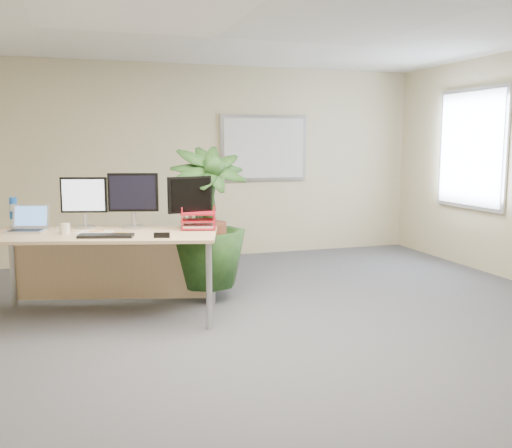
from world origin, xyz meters
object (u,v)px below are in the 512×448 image
object	(u,v)px
floor_plant	(207,229)
monitor_right	(133,197)
monitor_left	(84,199)
desk	(106,249)
laptop	(28,225)

from	to	relation	value
floor_plant	monitor_right	world-z (taller)	floor_plant
monitor_left	desk	bearing A→B (deg)	-56.51
laptop	monitor_left	bearing A→B (deg)	5.18
desk	floor_plant	world-z (taller)	floor_plant
desk	laptop	distance (m)	0.77
monitor_right	desk	bearing A→B (deg)	-158.19
monitor_left	laptop	size ratio (longest dim) A/B	1.21
floor_plant	monitor_left	world-z (taller)	floor_plant
laptop	monitor_right	bearing A→B (deg)	-6.56
laptop	floor_plant	bearing A→B (deg)	-0.93
monitor_left	laptop	bearing A→B (deg)	-174.82
floor_plant	monitor_right	xyz separation A→B (m)	(-0.75, -0.08, 0.36)
floor_plant	monitor_right	size ratio (longest dim) A/B	2.79
floor_plant	laptop	bearing A→B (deg)	179.07
desk	monitor_left	bearing A→B (deg)	123.49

